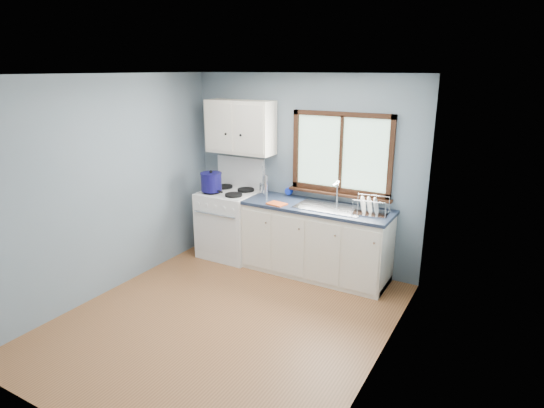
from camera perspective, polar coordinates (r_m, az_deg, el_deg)
The scene contains 19 objects.
floor at distance 4.99m, azimuth -5.79°, elevation -14.30°, with size 3.20×3.60×0.02m, color #915C34.
ceiling at distance 4.28m, azimuth -6.81°, elevation 16.00°, with size 3.20×3.60×0.02m, color white.
wall_back at distance 5.99m, azimuth 3.90°, elevation 4.08°, with size 3.20×0.02×2.50m, color slate.
wall_front at distance 3.29m, azimuth -25.15°, elevation -8.38°, with size 3.20×0.02×2.50m, color slate.
wall_left at distance 5.55m, azimuth -19.91°, elevation 2.09°, with size 0.02×3.60×2.50m, color slate.
wall_right at distance 3.81m, azimuth 13.89°, elevation -3.84°, with size 0.02×3.60×2.50m, color slate.
gas_range at distance 6.38m, azimuth -5.28°, elevation -2.23°, with size 0.76×0.69×1.36m.
base_cabinets at distance 5.81m, azimuth 5.52°, elevation -5.02°, with size 1.85×0.60×0.88m.
countertop at distance 5.65m, azimuth 5.65°, elevation -0.40°, with size 1.89×0.64×0.04m, color #182233.
sink at distance 5.60m, azimuth 7.33°, elevation -1.06°, with size 0.84×0.46×0.44m.
window at distance 5.70m, azimuth 8.64°, elevation 5.60°, with size 1.36×0.10×1.03m.
upper_cabinets at distance 6.15m, azimuth -4.02°, elevation 9.62°, with size 0.95×0.35×0.70m.
skillet at distance 6.21m, azimuth -7.41°, elevation 1.93°, with size 0.39×0.33×0.05m.
stockpot at distance 6.17m, azimuth -7.63°, elevation 2.80°, with size 0.34×0.34×0.28m.
utensil_crock at distance 6.15m, azimuth -1.03°, elevation 2.05°, with size 0.16×0.16×0.38m.
thermos at distance 6.01m, azimuth -0.81°, elevation 2.33°, with size 0.07×0.07×0.28m, color silver.
soap_bottle at distance 6.03m, azimuth 1.99°, elevation 2.29°, with size 0.10×0.10×0.27m, color #1330CF.
dish_towel at distance 5.66m, azimuth 0.61°, elevation 0.02°, with size 0.23×0.16×0.02m, color #D34E1C.
dish_rack at distance 5.42m, azimuth 12.21°, elevation -0.65°, with size 0.43×0.34×0.20m.
Camera 1 is at (2.53, -3.46, 2.55)m, focal length 30.00 mm.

